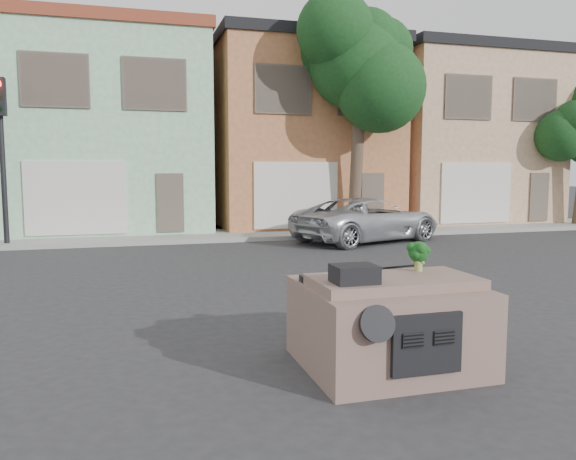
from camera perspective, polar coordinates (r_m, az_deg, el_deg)
name	(u,v)px	position (r m, az deg, el deg)	size (l,w,h in m)	color
ground_plane	(309,308)	(9.75, 2.14, -7.88)	(120.00, 120.00, 0.00)	#303033
sidewalk	(216,235)	(19.84, -7.36, -0.55)	(40.00, 3.00, 0.15)	gray
townhouse_mint	(111,134)	(23.53, -17.57, 9.28)	(7.20, 8.20, 7.55)	#99CBA3
townhouse_tan	(293,137)	(24.54, 0.46, 9.42)	(7.20, 8.20, 7.55)	#B57046
townhouse_beige	(446,140)	(27.62, 15.74, 8.82)	(7.20, 8.20, 7.55)	tan
silver_pickup	(367,241)	(18.79, 8.08, -1.16)	(2.41, 5.23, 1.45)	silver
traffic_signal	(2,164)	(18.82, -27.05, 6.03)	(0.40, 0.40, 5.10)	black
tree_near	(357,117)	(20.49, 7.02, 11.36)	(4.40, 4.00, 8.50)	#163F19
car_dashboard	(387,320)	(6.92, 10.04, -9.04)	(2.00, 1.80, 1.12)	#795C52
instrument_hump	(354,274)	(6.22, 6.76, -4.45)	(0.48, 0.38, 0.20)	black
wiper_arm	(395,267)	(7.25, 10.80, -3.73)	(0.70, 0.03, 0.02)	black
broccoli	(419,256)	(7.05, 13.13, -2.58)	(0.31, 0.31, 0.38)	#113B13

